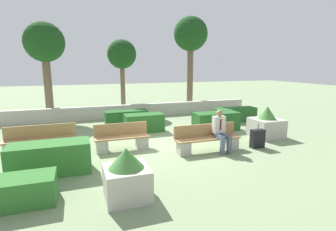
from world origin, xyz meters
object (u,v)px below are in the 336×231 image
object	(u,v)px
bench_right_side	(122,140)
tree_center_right	(191,37)
bench_left_side	(41,142)
planter_corner_right	(266,125)
planter_corner_left	(127,176)
tree_leftmost	(44,45)
tree_center_left	(122,56)
person_seated_man	(221,129)
suitcase	(257,139)
bench_front	(207,141)

from	to	relation	value
bench_right_side	tree_center_right	distance (m)	9.40
bench_left_side	planter_corner_right	world-z (taller)	planter_corner_right
planter_corner_left	tree_leftmost	xyz separation A→B (m)	(-2.23, 9.82, 3.22)
bench_right_side	planter_corner_left	xyz separation A→B (m)	(-0.43, -3.20, 0.17)
tree_center_right	bench_left_side	bearing A→B (deg)	-142.30
bench_left_side	tree_center_left	distance (m)	7.85
person_seated_man	tree_center_right	bearing A→B (deg)	72.94
planter_corner_right	suitcase	xyz separation A→B (m)	(-1.18, -1.01, -0.17)
tree_center_right	planter_corner_left	bearing A→B (deg)	-120.45
bench_front	bench_right_side	size ratio (longest dim) A/B	1.23
bench_right_side	tree_leftmost	world-z (taller)	tree_leftmost
planter_corner_right	suitcase	distance (m)	1.56
bench_left_side	tree_center_left	world-z (taller)	tree_center_left
bench_front	tree_leftmost	distance (m)	9.86
bench_left_side	tree_center_left	bearing A→B (deg)	48.25
planter_corner_right	tree_center_right	size ratio (longest dim) A/B	0.21
tree_center_right	bench_right_side	bearing A→B (deg)	-128.88
bench_left_side	tree_center_right	bearing A→B (deg)	26.40
bench_front	bench_left_side	world-z (taller)	same
bench_left_side	tree_center_right	size ratio (longest dim) A/B	0.38
person_seated_man	planter_corner_right	world-z (taller)	person_seated_man
planter_corner_left	suitcase	xyz separation A→B (m)	(4.72, 1.92, -0.18)
bench_front	tree_leftmost	xyz separation A→B (m)	(-5.22, 7.65, 3.37)
tree_center_left	person_seated_man	bearing A→B (deg)	-78.07
suitcase	planter_corner_left	bearing A→B (deg)	-157.93
suitcase	tree_center_left	xyz separation A→B (m)	(-3.05, 8.16, 2.92)
bench_left_side	tree_leftmost	size ratio (longest dim) A/B	0.44
bench_left_side	bench_right_side	bearing A→B (deg)	-24.70
planter_corner_left	suitcase	world-z (taller)	planter_corner_left
tree_center_left	tree_center_right	bearing A→B (deg)	-3.83
tree_center_left	planter_corner_right	bearing A→B (deg)	-59.40
tree_leftmost	tree_center_right	world-z (taller)	tree_center_right
suitcase	bench_right_side	bearing A→B (deg)	163.38
bench_front	person_seated_man	distance (m)	0.56
person_seated_man	bench_front	bearing A→B (deg)	159.25
bench_front	planter_corner_right	bearing A→B (deg)	14.54
suitcase	tree_center_left	size ratio (longest dim) A/B	0.20
bench_right_side	bench_left_side	bearing A→B (deg)	174.25
suitcase	tree_center_left	distance (m)	9.19
bench_left_side	person_seated_man	bearing A→B (deg)	-29.34
bench_front	person_seated_man	bearing A→B (deg)	-20.75
bench_right_side	planter_corner_left	distance (m)	3.23
planter_corner_left	tree_center_right	xyz separation A→B (m)	(5.76, 9.80, 3.88)
bench_front	tree_leftmost	world-z (taller)	tree_leftmost
tree_center_right	bench_front	bearing A→B (deg)	-109.92
bench_left_side	tree_leftmost	world-z (taller)	tree_leftmost
planter_corner_left	bench_left_side	bearing A→B (deg)	118.16
tree_center_right	tree_leftmost	bearing A→B (deg)	179.88
planter_corner_right	tree_center_right	world-z (taller)	tree_center_right
bench_front	planter_corner_right	xyz separation A→B (m)	(2.91, 0.75, 0.14)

